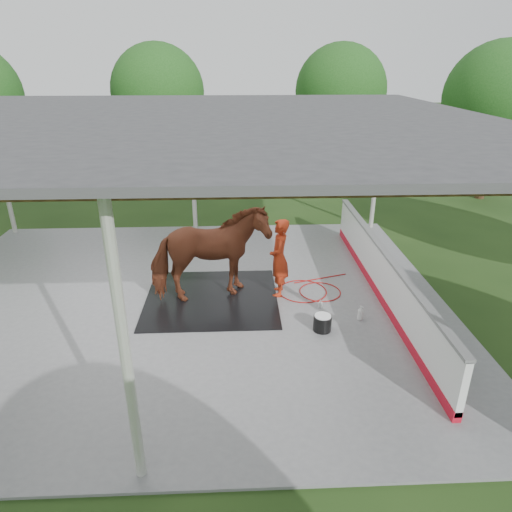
{
  "coord_description": "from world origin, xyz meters",
  "views": [
    {
      "loc": [
        1.32,
        -9.17,
        5.12
      ],
      "look_at": [
        1.73,
        -0.1,
        1.17
      ],
      "focal_mm": 32.0,
      "sensor_mm": 36.0,
      "label": 1
    }
  ],
  "objects_px": {
    "dasher_board": "(382,275)",
    "wash_bucket": "(322,323)",
    "horse": "(210,254)",
    "handler": "(279,258)"
  },
  "relations": [
    {
      "from": "dasher_board",
      "to": "horse",
      "type": "xyz_separation_m",
      "value": [
        -3.88,
        0.07,
        0.56
      ]
    },
    {
      "from": "dasher_board",
      "to": "wash_bucket",
      "type": "xyz_separation_m",
      "value": [
        -1.59,
        -1.35,
        -0.37
      ]
    },
    {
      "from": "handler",
      "to": "wash_bucket",
      "type": "bearing_deg",
      "value": 31.4
    },
    {
      "from": "dasher_board",
      "to": "horse",
      "type": "height_order",
      "value": "horse"
    },
    {
      "from": "handler",
      "to": "wash_bucket",
      "type": "xyz_separation_m",
      "value": [
        0.74,
        -1.6,
        -0.74
      ]
    },
    {
      "from": "dasher_board",
      "to": "wash_bucket",
      "type": "relative_size",
      "value": 21.87
    },
    {
      "from": "dasher_board",
      "to": "wash_bucket",
      "type": "height_order",
      "value": "dasher_board"
    },
    {
      "from": "handler",
      "to": "wash_bucket",
      "type": "distance_m",
      "value": 1.92
    },
    {
      "from": "horse",
      "to": "handler",
      "type": "relative_size",
      "value": 1.4
    },
    {
      "from": "horse",
      "to": "wash_bucket",
      "type": "distance_m",
      "value": 2.86
    }
  ]
}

